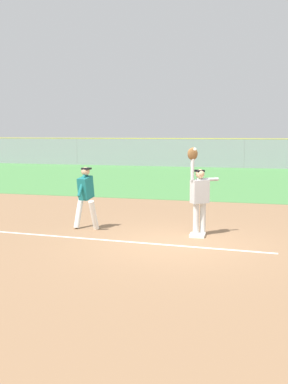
# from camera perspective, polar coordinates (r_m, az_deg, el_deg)

# --- Properties ---
(ground_plane) EXTENTS (75.64, 75.64, 0.00)m
(ground_plane) POSITION_cam_1_polar(r_m,az_deg,el_deg) (11.47, 3.63, -6.22)
(ground_plane) COLOR #936D4C
(outfield_grass) EXTENTS (53.90, 17.95, 0.01)m
(outfield_grass) POSITION_cam_1_polar(r_m,az_deg,el_deg) (27.26, 10.70, 1.49)
(outfield_grass) COLOR #4C8C47
(outfield_grass) RESTS_ON ground_plane
(chalk_foul_line) EXTENTS (11.99, 0.74, 0.01)m
(chalk_foul_line) POSITION_cam_1_polar(r_m,az_deg,el_deg) (12.68, -12.44, -5.06)
(chalk_foul_line) COLOR white
(chalk_foul_line) RESTS_ON ground_plane
(first_base) EXTENTS (0.39, 0.39, 0.08)m
(first_base) POSITION_cam_1_polar(r_m,az_deg,el_deg) (12.25, 6.46, -5.19)
(first_base) COLOR white
(first_base) RESTS_ON ground_plane
(fielder) EXTENTS (0.78, 0.63, 2.28)m
(fielder) POSITION_cam_1_polar(r_m,az_deg,el_deg) (12.23, 6.65, -0.08)
(fielder) COLOR silver
(fielder) RESTS_ON ground_plane
(runner) EXTENTS (0.74, 0.85, 1.72)m
(runner) POSITION_cam_1_polar(r_m,az_deg,el_deg) (13.04, -7.03, -0.18)
(runner) COLOR white
(runner) RESTS_ON ground_plane
(baseball) EXTENTS (0.07, 0.07, 0.07)m
(baseball) POSITION_cam_1_polar(r_m,az_deg,el_deg) (11.90, 6.16, 5.13)
(baseball) COLOR white
(outfield_fence) EXTENTS (53.98, 0.08, 2.21)m
(outfield_fence) POSITION_cam_1_polar(r_m,az_deg,el_deg) (36.11, 11.98, 4.58)
(outfield_fence) COLOR #93999E
(outfield_fence) RESTS_ON ground_plane
(parked_car_green) EXTENTS (4.48, 2.28, 1.25)m
(parked_car_green) POSITION_cam_1_polar(r_m,az_deg,el_deg) (38.96, 5.80, 4.25)
(parked_car_green) COLOR #1E6B33
(parked_car_green) RESTS_ON ground_plane
(parked_car_tan) EXTENTS (4.49, 2.29, 1.25)m
(parked_car_tan) POSITION_cam_1_polar(r_m,az_deg,el_deg) (39.29, 13.26, 4.12)
(parked_car_tan) COLOR tan
(parked_car_tan) RESTS_ON ground_plane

